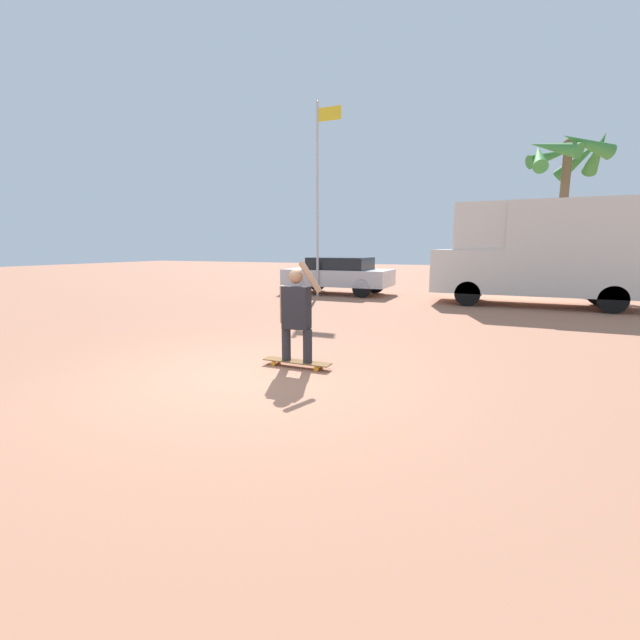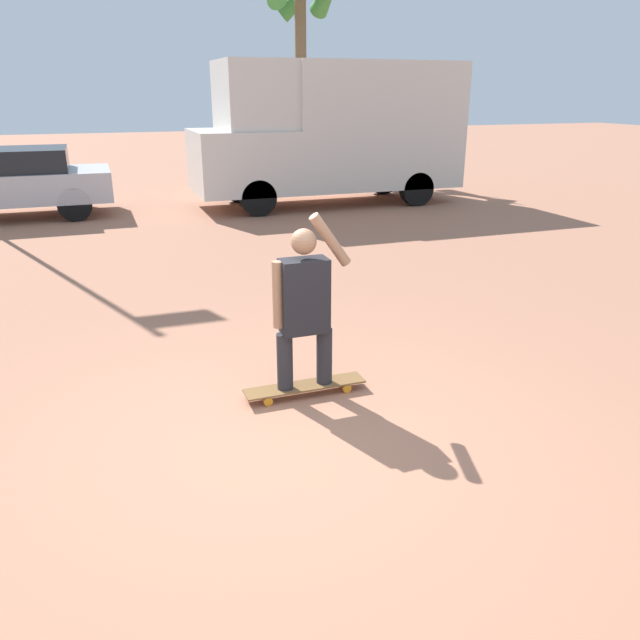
# 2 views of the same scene
# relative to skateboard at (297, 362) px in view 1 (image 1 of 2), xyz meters

# --- Properties ---
(ground_plane) EXTENTS (80.00, 80.00, 0.00)m
(ground_plane) POSITION_rel_skateboard_xyz_m (-0.46, -0.78, -0.08)
(ground_plane) COLOR #A36B51
(skateboard) EXTENTS (1.10, 0.22, 0.10)m
(skateboard) POSITION_rel_skateboard_xyz_m (0.00, 0.00, 0.00)
(skateboard) COLOR brown
(skateboard) RESTS_ON ground_plane
(person_skateboarder) EXTENTS (0.70, 0.22, 1.54)m
(person_skateboarder) POSITION_rel_skateboard_xyz_m (-0.00, 0.00, 0.80)
(person_skateboarder) COLOR #28282D
(person_skateboarder) RESTS_ON skateboard
(camper_van) EXTENTS (6.20, 2.15, 3.19)m
(camper_van) POSITION_rel_skateboard_xyz_m (3.85, 9.35, 1.64)
(camper_van) COLOR black
(camper_van) RESTS_ON ground_plane
(parked_car_silver) EXTENTS (4.13, 1.94, 1.43)m
(parked_car_silver) POSITION_rel_skateboard_xyz_m (-3.22, 10.01, 0.70)
(parked_car_silver) COLOR black
(parked_car_silver) RESTS_ON ground_plane
(palm_tree_near_van) EXTENTS (3.15, 3.30, 6.20)m
(palm_tree_near_van) POSITION_rel_skateboard_xyz_m (4.70, 14.31, 5.05)
(palm_tree_near_van) COLOR brown
(palm_tree_near_van) RESTS_ON ground_plane
(flagpole) EXTENTS (0.96, 0.12, 6.91)m
(flagpole) POSITION_rel_skateboard_xyz_m (-3.61, 8.99, 3.78)
(flagpole) COLOR #B7B7BC
(flagpole) RESTS_ON ground_plane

